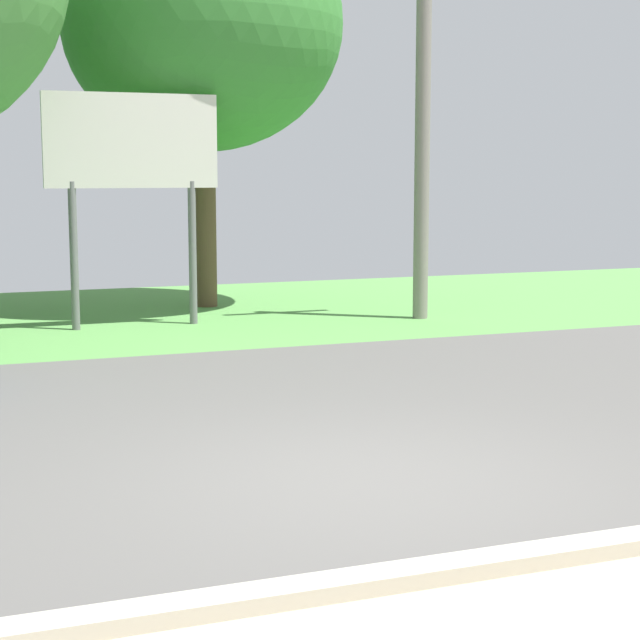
{
  "coord_description": "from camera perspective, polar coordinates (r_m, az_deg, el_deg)",
  "views": [
    {
      "loc": [
        -3.1,
        -7.17,
        2.34
      ],
      "look_at": [
        0.01,
        1.0,
        1.1
      ],
      "focal_mm": 58.82,
      "sensor_mm": 36.0,
      "label": 1
    }
  ],
  "objects": [
    {
      "name": "tree_center_back",
      "position": [
        18.53,
        -6.39,
        15.74
      ],
      "size": [
        4.76,
        4.76,
        7.01
      ],
      "color": "brown",
      "rests_on": "ground_plane"
    },
    {
      "name": "roadside_billboard",
      "position": [
        16.06,
        -10.19,
        8.68
      ],
      "size": [
        2.6,
        0.12,
        3.5
      ],
      "color": "slate",
      "rests_on": "ground_plane"
    },
    {
      "name": "ground_plane",
      "position": [
        10.85,
        -3.75,
        -4.67
      ],
      "size": [
        40.0,
        22.0,
        0.2
      ],
      "color": "#565451"
    },
    {
      "name": "utility_pole",
      "position": [
        16.84,
        5.61,
        10.86
      ],
      "size": [
        1.8,
        0.24,
        6.01
      ],
      "color": "gray",
      "rests_on": "ground_plane"
    }
  ]
}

